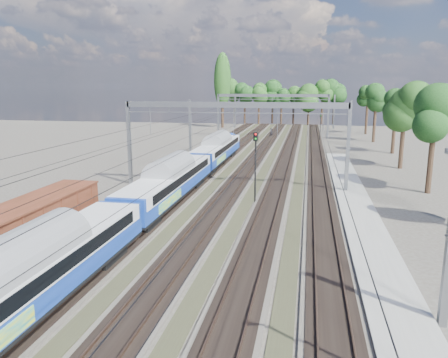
% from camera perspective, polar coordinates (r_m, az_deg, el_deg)
% --- Properties ---
extents(ground, '(220.00, 220.00, 0.00)m').
position_cam_1_polar(ground, '(19.35, -15.12, -21.46)').
color(ground, '#47423A').
rests_on(ground, ground).
extents(track_bed, '(21.00, 130.00, 0.34)m').
position_cam_1_polar(track_bed, '(60.75, 3.61, 2.08)').
color(track_bed, '#47423A').
rests_on(track_bed, ground).
extents(platform, '(3.00, 70.00, 0.30)m').
position_cam_1_polar(platform, '(36.18, 17.56, -5.27)').
color(platform, gray).
rests_on(platform, ground).
extents(catenary, '(25.65, 130.00, 9.00)m').
position_cam_1_polar(catenary, '(67.57, 4.81, 8.45)').
color(catenary, slate).
rests_on(catenary, ground).
extents(tree_belt, '(39.92, 100.07, 12.19)m').
position_cam_1_polar(tree_belt, '(104.02, 11.67, 10.52)').
color(tree_belt, black).
rests_on(tree_belt, ground).
extents(poplar, '(4.40, 4.40, 19.04)m').
position_cam_1_polar(poplar, '(114.52, -0.20, 12.68)').
color(poplar, black).
rests_on(poplar, ground).
extents(emu_train, '(2.97, 62.79, 4.34)m').
position_cam_1_polar(emu_train, '(39.23, -7.22, 0.16)').
color(emu_train, black).
rests_on(emu_train, ground).
extents(freight_boxcar, '(2.84, 13.70, 3.53)m').
position_cam_1_polar(freight_boxcar, '(29.11, -24.50, -5.86)').
color(freight_boxcar, black).
rests_on(freight_boxcar, ground).
extents(worker, '(0.64, 0.77, 1.82)m').
position_cam_1_polar(worker, '(94.65, 6.18, 6.09)').
color(worker, black).
rests_on(worker, ground).
extents(signal_near, '(0.46, 0.42, 6.52)m').
position_cam_1_polar(signal_near, '(39.71, 4.14, 2.68)').
color(signal_near, black).
rests_on(signal_near, ground).
extents(signal_far, '(0.36, 0.33, 5.47)m').
position_cam_1_polar(signal_far, '(87.30, 12.49, 7.07)').
color(signal_far, black).
rests_on(signal_far, ground).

